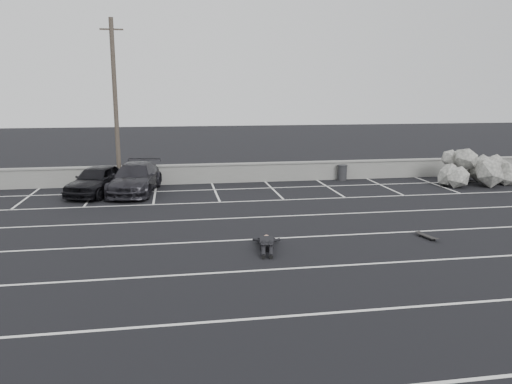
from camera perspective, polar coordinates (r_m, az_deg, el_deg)
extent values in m
plane|color=black|center=(14.17, -4.71, -9.22)|extent=(120.00, 120.00, 0.00)
cube|color=gray|center=(27.60, -7.20, 2.01)|extent=(50.00, 0.35, 1.00)
cube|color=gray|center=(27.52, -7.23, 3.08)|extent=(50.00, 0.45, 0.08)
cube|color=silver|center=(11.42, -3.39, -14.48)|extent=(36.00, 0.10, 0.01)
cube|color=silver|center=(14.17, -4.71, -9.21)|extent=(36.00, 0.10, 0.01)
cube|color=silver|center=(17.00, -5.57, -5.66)|extent=(36.00, 0.10, 0.01)
cube|color=silver|center=(19.88, -6.18, -3.14)|extent=(36.00, 0.10, 0.01)
cube|color=silver|center=(22.79, -6.64, -1.26)|extent=(36.00, 0.10, 0.01)
cube|color=silver|center=(25.73, -6.98, 0.20)|extent=(36.00, 0.10, 0.01)
cube|color=silver|center=(26.15, -24.72, -0.60)|extent=(0.10, 5.00, 0.01)
cube|color=silver|center=(25.52, -18.21, -0.39)|extent=(0.10, 5.00, 0.01)
cube|color=silver|center=(25.23, -11.47, -0.17)|extent=(0.10, 5.00, 0.01)
cube|color=silver|center=(25.30, -4.67, 0.05)|extent=(0.10, 5.00, 0.01)
cube|color=silver|center=(25.71, 2.00, 0.27)|extent=(0.10, 5.00, 0.01)
cube|color=silver|center=(26.47, 8.38, 0.48)|extent=(0.10, 5.00, 0.01)
cube|color=silver|center=(27.53, 14.34, 0.66)|extent=(0.10, 5.00, 0.01)
cube|color=silver|center=(28.86, 19.80, 0.83)|extent=(0.10, 5.00, 0.01)
imported|color=black|center=(25.58, -17.68, 1.32)|extent=(3.05, 4.60, 1.46)
imported|color=black|center=(25.53, -13.64, 1.54)|extent=(2.77, 5.30, 1.47)
cylinder|color=#4C4238|center=(26.57, -15.75, 9.49)|extent=(0.23, 0.23, 8.54)
cube|color=#4C4238|center=(26.73, -16.20, 17.43)|extent=(1.14, 0.08, 0.08)
cylinder|color=#2A2A2D|center=(28.80, 9.82, 2.16)|extent=(0.57, 0.57, 0.84)
cylinder|color=#2A2A2D|center=(28.74, 9.85, 3.02)|extent=(0.63, 0.63, 0.05)
cube|color=black|center=(18.25, 18.96, -4.77)|extent=(0.39, 0.84, 0.02)
cube|color=#2A2A2D|center=(18.45, 18.40, -4.67)|extent=(0.17, 0.09, 0.04)
cube|color=#2A2A2D|center=(18.06, 19.52, -5.09)|extent=(0.17, 0.09, 0.04)
cylinder|color=black|center=(18.39, 18.16, -4.78)|extent=(0.04, 0.06, 0.06)
cylinder|color=black|center=(18.52, 18.63, -4.70)|extent=(0.04, 0.06, 0.06)
cylinder|color=black|center=(18.01, 19.28, -5.20)|extent=(0.04, 0.06, 0.06)
cylinder|color=black|center=(18.13, 19.75, -5.12)|extent=(0.04, 0.06, 0.06)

